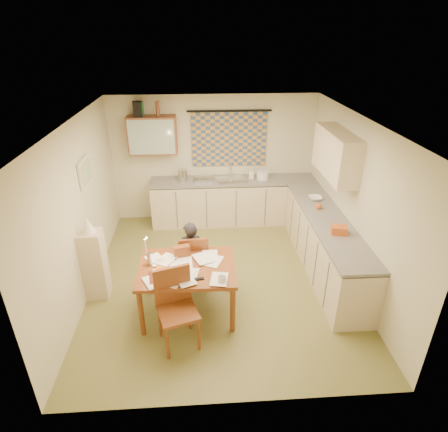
{
  "coord_description": "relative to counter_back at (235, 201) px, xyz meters",
  "views": [
    {
      "loc": [
        -0.28,
        -4.91,
        3.59
      ],
      "look_at": [
        0.07,
        0.2,
        1.01
      ],
      "focal_mm": 30.0,
      "sensor_mm": 36.0,
      "label": 1
    }
  ],
  "objects": [
    {
      "name": "floor",
      "position": [
        -0.4,
        -1.95,
        -0.46
      ],
      "size": [
        4.0,
        4.5,
        0.02
      ],
      "primitive_type": "cube",
      "color": "olive",
      "rests_on": "ground"
    },
    {
      "name": "ceiling",
      "position": [
        -0.4,
        -1.95,
        2.06
      ],
      "size": [
        4.0,
        4.5,
        0.02
      ],
      "primitive_type": "cube",
      "color": "white",
      "rests_on": "floor"
    },
    {
      "name": "wall_back",
      "position": [
        -0.4,
        0.31,
        0.8
      ],
      "size": [
        4.0,
        0.02,
        2.5
      ],
      "primitive_type": "cube",
      "color": "beige",
      "rests_on": "floor"
    },
    {
      "name": "wall_front",
      "position": [
        -0.4,
        -4.21,
        0.8
      ],
      "size": [
        4.0,
        0.02,
        2.5
      ],
      "primitive_type": "cube",
      "color": "beige",
      "rests_on": "floor"
    },
    {
      "name": "wall_left",
      "position": [
        -2.41,
        -1.95,
        0.8
      ],
      "size": [
        0.02,
        4.5,
        2.5
      ],
      "primitive_type": "cube",
      "color": "beige",
      "rests_on": "floor"
    },
    {
      "name": "wall_right",
      "position": [
        1.61,
        -1.95,
        0.8
      ],
      "size": [
        0.02,
        4.5,
        2.5
      ],
      "primitive_type": "cube",
      "color": "beige",
      "rests_on": "floor"
    },
    {
      "name": "window_blind",
      "position": [
        -0.1,
        0.27,
        1.2
      ],
      "size": [
        1.45,
        0.03,
        1.05
      ],
      "primitive_type": "cube",
      "color": "#344E73",
      "rests_on": "wall_back"
    },
    {
      "name": "curtain_rod",
      "position": [
        -0.1,
        0.25,
        1.75
      ],
      "size": [
        1.6,
        0.04,
        0.04
      ],
      "primitive_type": "cylinder",
      "rotation": [
        0.0,
        1.57,
        0.0
      ],
      "color": "black",
      "rests_on": "wall_back"
    },
    {
      "name": "wall_cabinet",
      "position": [
        -1.55,
        0.13,
        1.35
      ],
      "size": [
        0.9,
        0.34,
        0.7
      ],
      "primitive_type": "cube",
      "color": "brown",
      "rests_on": "wall_back"
    },
    {
      "name": "wall_cabinet_glass",
      "position": [
        -1.55,
        -0.04,
        1.35
      ],
      "size": [
        0.84,
        0.02,
        0.64
      ],
      "primitive_type": "cube",
      "color": "#99B2A5",
      "rests_on": "wall_back"
    },
    {
      "name": "upper_cabinet_right",
      "position": [
        1.43,
        -1.4,
        1.4
      ],
      "size": [
        0.34,
        1.3,
        0.7
      ],
      "primitive_type": "cube",
      "color": "beige",
      "rests_on": "wall_right"
    },
    {
      "name": "framed_print",
      "position": [
        -2.37,
        -1.55,
        1.25
      ],
      "size": [
        0.04,
        0.5,
        0.4
      ],
      "primitive_type": "cube",
      "color": "#EEE2CB",
      "rests_on": "wall_left"
    },
    {
      "name": "print_canvas",
      "position": [
        -2.34,
        -1.55,
        1.25
      ],
      "size": [
        0.01,
        0.42,
        0.32
      ],
      "primitive_type": "cube",
      "color": "beige",
      "rests_on": "wall_left"
    },
    {
      "name": "counter_back",
      "position": [
        0.0,
        0.0,
        0.0
      ],
      "size": [
        3.3,
        0.62,
        0.92
      ],
      "color": "beige",
      "rests_on": "floor"
    },
    {
      "name": "counter_right",
      "position": [
        1.3,
        -1.79,
        -0.0
      ],
      "size": [
        0.62,
        2.95,
        0.92
      ],
      "color": "beige",
      "rests_on": "floor"
    },
    {
      "name": "stove",
      "position": [
        1.3,
        -2.7,
        -0.02
      ],
      "size": [
        0.55,
        0.55,
        0.86
      ],
      "color": "white",
      "rests_on": "floor"
    },
    {
      "name": "sink",
      "position": [
        -0.08,
        0.0,
        0.43
      ],
      "size": [
        0.64,
        0.56,
        0.1
      ],
      "primitive_type": "cube",
      "rotation": [
        0.0,
        0.0,
        0.22
      ],
      "color": "silver",
      "rests_on": "counter_back"
    },
    {
      "name": "tap",
      "position": [
        -0.07,
        0.18,
        0.61
      ],
      "size": [
        0.03,
        0.03,
        0.28
      ],
      "primitive_type": "cylinder",
      "rotation": [
        0.0,
        0.0,
        -0.03
      ],
      "color": "silver",
      "rests_on": "counter_back"
    },
    {
      "name": "dish_rack",
      "position": [
        -0.63,
        -0.0,
        0.5
      ],
      "size": [
        0.36,
        0.31,
        0.06
      ],
      "primitive_type": "cube",
      "rotation": [
        0.0,
        0.0,
        0.02
      ],
      "color": "silver",
      "rests_on": "counter_back"
    },
    {
      "name": "kettle",
      "position": [
        -1.02,
        0.0,
        0.59
      ],
      "size": [
        0.18,
        0.18,
        0.24
      ],
      "primitive_type": "cylinder",
      "rotation": [
        0.0,
        0.0,
        0.03
      ],
      "color": "silver",
      "rests_on": "counter_back"
    },
    {
      "name": "mixing_bowl",
      "position": [
        0.55,
        -0.0,
        0.55
      ],
      "size": [
        0.28,
        0.28,
        0.16
      ],
      "primitive_type": "cylinder",
      "rotation": [
        0.0,
        0.0,
        0.17
      ],
      "color": "white",
      "rests_on": "counter_back"
    },
    {
      "name": "soap_bottle",
      "position": [
        0.33,
        0.05,
        0.57
      ],
      "size": [
        0.12,
        0.13,
        0.2
      ],
      "primitive_type": "imported",
      "rotation": [
        0.0,
        0.0,
        -0.18
      ],
      "color": "white",
      "rests_on": "counter_back"
    },
    {
      "name": "bowl",
      "position": [
        1.3,
        -1.05,
        0.5
      ],
      "size": [
        0.24,
        0.24,
        0.06
      ],
      "primitive_type": "imported",
      "rotation": [
        0.0,
        0.0,
        -0.01
      ],
      "color": "white",
      "rests_on": "counter_right"
    },
    {
      "name": "orange_bag",
      "position": [
        1.3,
        -2.25,
        0.53
      ],
      "size": [
        0.25,
        0.21,
        0.12
      ],
      "primitive_type": "cube",
      "rotation": [
        0.0,
        0.0,
        -0.25
      ],
      "color": "#C7571D",
      "rests_on": "counter_right"
    },
    {
      "name": "fruit_orange",
      "position": [
        1.25,
        -1.42,
        0.52
      ],
      "size": [
        0.1,
        0.1,
        0.1
      ],
      "primitive_type": "sphere",
      "color": "#C7571D",
      "rests_on": "counter_right"
    },
    {
      "name": "speaker",
      "position": [
        -1.78,
        0.13,
        1.83
      ],
      "size": [
        0.18,
        0.22,
        0.26
      ],
      "primitive_type": "cube",
      "rotation": [
        0.0,
        0.0,
        0.11
      ],
      "color": "black",
      "rests_on": "wall_cabinet"
    },
    {
      "name": "bottle_green",
      "position": [
        -1.7,
        0.13,
        1.83
      ],
      "size": [
        0.08,
        0.08,
        0.26
      ],
      "primitive_type": "cylinder",
      "rotation": [
        0.0,
        0.0,
        -0.24
      ],
      "color": "#195926",
      "rests_on": "wall_cabinet"
    },
    {
      "name": "bottle_brown",
      "position": [
        -1.42,
        0.13,
        1.83
      ],
      "size": [
        0.07,
        0.07,
        0.26
      ],
      "primitive_type": "cylinder",
      "rotation": [
        0.0,
        0.0,
        0.04
      ],
      "color": "brown",
      "rests_on": "wall_cabinet"
    },
    {
      "name": "dining_table",
      "position": [
        -0.89,
        -2.7,
        -0.07
      ],
      "size": [
        1.3,
        0.99,
        0.75
      ],
      "rotation": [
        0.0,
        0.0,
        -0.01
      ],
      "color": "#693112",
      "rests_on": "floor"
    },
    {
      "name": "chair_far",
      "position": [
        -0.82,
        -2.13,
        -0.16
      ],
      "size": [
        0.45,
        0.45,
        0.93
      ],
      "rotation": [
        0.0,
        0.0,
        3.21
      ],
      "color": "#693112",
      "rests_on": "floor"
    },
    {
      "name": "chair_near",
      "position": [
        -1.01,
        -3.28,
        -0.14
      ],
      "size": [
        0.58,
        0.58,
        1.02
      ],
      "rotation": [
        0.0,
        0.0,
        0.31
      ],
      "color": "#693112",
      "rests_on": "floor"
    },
    {
      "name": "person",
      "position": [
        -0.86,
        -2.14,
        0.1
      ],
      "size": [
        0.47,
        0.37,
        1.11
      ],
      "primitive_type": "imported",
      "rotation": [
        0.0,
        0.0,
        3.27
      ],
      "color": "black",
      "rests_on": "floor"
    },
    {
      "name": "shelf_stand",
      "position": [
        -2.24,
        -2.25,
        0.09
      ],
      "size": [
        0.32,
        0.3,
        1.07
      ],
      "primitive_type": "cube",
      "color": "beige",
      "rests_on": "floor"
    },
    {
      "name": "lampshade",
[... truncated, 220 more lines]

